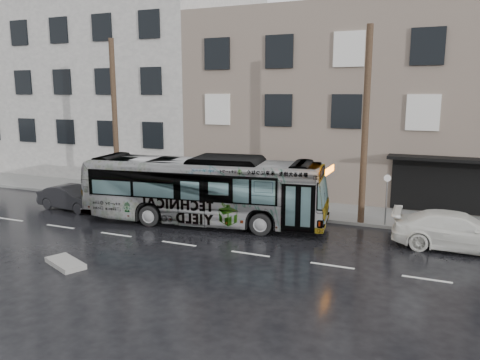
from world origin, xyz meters
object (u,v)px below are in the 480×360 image
(bus, at_px, (203,190))
(white_sedan, at_px, (459,231))
(dark_sedan, at_px, (72,198))
(utility_pole_rear, at_px, (115,120))
(sign_post, at_px, (386,199))
(utility_pole_front, at_px, (365,127))

(bus, xyz_separation_m, white_sedan, (11.12, 0.59, -0.89))
(bus, distance_m, dark_sedan, 7.81)
(bus, height_order, white_sedan, bus)
(utility_pole_rear, xyz_separation_m, white_sedan, (18.12, -2.00, -3.91))
(bus, bearing_deg, white_sedan, -94.61)
(sign_post, xyz_separation_m, bus, (-8.10, -2.60, 0.28))
(utility_pole_front, height_order, utility_pole_rear, same)
(utility_pole_front, relative_size, dark_sedan, 2.30)
(utility_pole_front, bearing_deg, white_sedan, -25.95)
(white_sedan, bearing_deg, sign_post, 55.28)
(bus, xyz_separation_m, dark_sedan, (-7.74, -0.41, -0.98))
(utility_pole_front, relative_size, sign_post, 3.75)
(utility_pole_front, xyz_separation_m, sign_post, (1.10, 0.00, -3.30))
(dark_sedan, bearing_deg, utility_pole_rear, -9.11)
(utility_pole_rear, xyz_separation_m, dark_sedan, (-0.75, -3.00, -4.00))
(white_sedan, bearing_deg, bus, 91.91)
(utility_pole_front, xyz_separation_m, white_sedan, (4.12, -2.00, -3.91))
(white_sedan, height_order, dark_sedan, white_sedan)
(utility_pole_rear, relative_size, white_sedan, 1.77)
(utility_pole_rear, distance_m, white_sedan, 18.65)
(utility_pole_front, bearing_deg, bus, -159.65)
(utility_pole_rear, xyz_separation_m, bus, (7.00, -2.60, -3.02))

